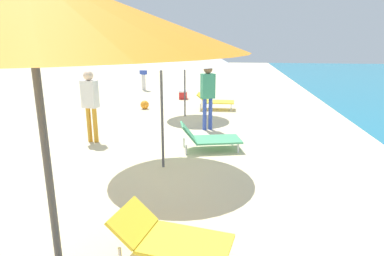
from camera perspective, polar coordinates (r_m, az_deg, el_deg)
name	(u,v)px	position (r m, az deg, el deg)	size (l,w,h in m)	color
umbrella_second	(28,11)	(2.20, -26.68, 17.86)	(2.56, 2.56, 2.86)	#4C4C51
lounger_second_shoreside	(170,237)	(3.82, -3.88, -18.54)	(1.39, 0.87, 0.55)	yellow
umbrella_third	(160,44)	(6.02, -5.55, 14.35)	(2.54, 2.54, 2.74)	#4C4C51
lounger_third_shoreside	(209,138)	(7.34, 2.93, -1.68)	(1.45, 0.97, 0.62)	#4CA572
umbrella_farthest	(185,39)	(10.52, -1.32, 15.21)	(1.92, 1.92, 2.74)	#4C4C51
lounger_farthest_shoreside	(215,101)	(11.75, 4.02, 4.78)	(1.33, 0.67, 0.58)	yellow
person_walking_near	(90,99)	(8.12, -17.38, 4.83)	(0.39, 0.28, 1.73)	orange
person_walking_mid	(143,71)	(16.52, -8.53, 9.86)	(0.41, 0.41, 1.59)	silver
person_walking_far	(208,90)	(8.88, 2.78, 6.58)	(0.42, 0.35, 1.79)	#334CB2
cooler_box	(183,95)	(13.92, -1.56, 5.85)	(0.34, 0.46, 0.36)	red
beach_ball	(145,105)	(11.95, -8.28, 4.04)	(0.31, 0.31, 0.31)	orange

